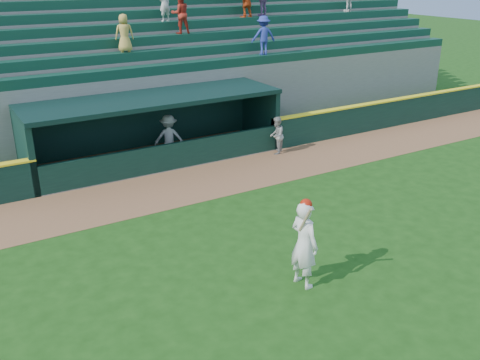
% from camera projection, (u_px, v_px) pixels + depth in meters
% --- Properties ---
extents(ground, '(120.00, 120.00, 0.00)m').
position_uv_depth(ground, '(271.00, 245.00, 14.07)').
color(ground, '#184010').
rests_on(ground, ground).
extents(warning_track, '(40.00, 3.00, 0.01)m').
position_uv_depth(warning_track, '(190.00, 184.00, 17.97)').
color(warning_track, brown).
rests_on(warning_track, ground).
extents(field_wall_right, '(15.50, 0.30, 1.20)m').
position_uv_depth(field_wall_right, '(410.00, 110.00, 24.91)').
color(field_wall_right, black).
rests_on(field_wall_right, ground).
extents(wall_stripe_right, '(15.50, 0.32, 0.06)m').
position_uv_depth(wall_stripe_right, '(412.00, 97.00, 24.67)').
color(wall_stripe_right, yellow).
rests_on(wall_stripe_right, field_wall_right).
extents(dugout_player_front, '(0.90, 0.89, 1.47)m').
position_uv_depth(dugout_player_front, '(277.00, 135.00, 20.71)').
color(dugout_player_front, gray).
rests_on(dugout_player_front, ground).
extents(dugout_player_inside, '(1.27, 1.03, 1.71)m').
position_uv_depth(dugout_player_inside, '(169.00, 137.00, 20.07)').
color(dugout_player_inside, '#ACADA7').
rests_on(dugout_player_inside, ground).
extents(dugout, '(9.40, 2.80, 2.46)m').
position_uv_depth(dugout, '(152.00, 124.00, 19.94)').
color(dugout, slate).
rests_on(dugout, ground).
extents(stands, '(34.50, 6.33, 7.16)m').
position_uv_depth(stands, '(111.00, 76.00, 23.20)').
color(stands, slate).
rests_on(stands, ground).
extents(batter_at_plate, '(0.60, 0.89, 2.16)m').
position_uv_depth(batter_at_plate, '(304.00, 243.00, 11.95)').
color(batter_at_plate, white).
rests_on(batter_at_plate, ground).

